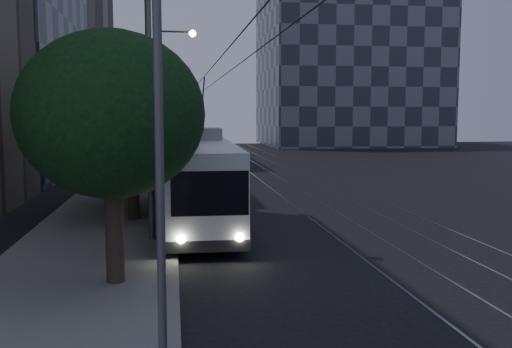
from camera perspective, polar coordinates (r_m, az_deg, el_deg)
The scene contains 19 objects.
ground at distance 19.99m, azimuth 6.68°, elevation -6.00°, with size 120.00×120.00×0.00m, color black.
sidewalk at distance 39.17m, azimuth -11.77°, elevation -0.05°, with size 5.00×90.00×0.15m, color gray.
tram_rails at distance 39.83m, azimuth 2.75°, elevation 0.08°, with size 4.52×90.00×0.02m.
overhead_wires at distance 38.89m, azimuth -8.14°, elevation 4.99°, with size 2.23×90.00×6.00m.
building_distant_right at distance 77.80m, azimuth 9.22°, elevation 11.78°, with size 22.00×18.00×24.00m, color #323840.
trolleybus at distance 21.67m, azimuth -5.61°, elevation -0.65°, with size 2.72×11.97×5.63m.
pickup_silver at distance 28.80m, azimuth -5.79°, elevation -0.61°, with size 2.76×5.98×1.66m, color gray.
car_white_a at distance 36.07m, azimuth -4.45°, elevation 0.44°, with size 1.51×3.75×1.28m, color silver.
car_white_b at distance 38.62m, azimuth -4.70°, elevation 0.82°, with size 1.79×4.41×1.28m, color white.
car_white_c at distance 47.16m, azimuth -6.93°, elevation 1.79°, with size 1.44×4.13×1.36m, color silver.
car_white_d at distance 48.52m, azimuth -6.74°, elevation 1.96°, with size 1.71×4.24×1.45m, color #B9BABE.
tree_0 at distance 13.75m, azimuth -14.25°, elevation 5.72°, with size 4.36×4.36×6.11m.
tree_1 at distance 22.01m, azimuth -12.34°, elevation 6.50°, with size 5.21×5.21×6.74m.
tree_2 at distance 27.38m, azimuth -12.38°, elevation 6.96°, with size 5.45×5.45×7.12m.
tree_3 at distance 35.26m, azimuth -10.63°, elevation 5.54°, with size 4.53×4.53×5.95m.
tree_4 at distance 46.69m, azimuth -10.18°, elevation 6.38°, with size 5.32×5.32×6.90m.
tree_5 at distance 52.02m, azimuth -9.90°, elevation 6.62°, with size 4.74×4.74×6.89m.
streetlamp_near at distance 18.43m, azimuth -9.36°, elevation 13.36°, with size 2.61×0.44×10.93m.
streetlamp_far at distance 37.47m, azimuth -8.84°, elevation 8.64°, with size 2.37×0.44×9.75m.
Camera 1 is at (-5.09, -18.88, 4.17)m, focal length 40.00 mm.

